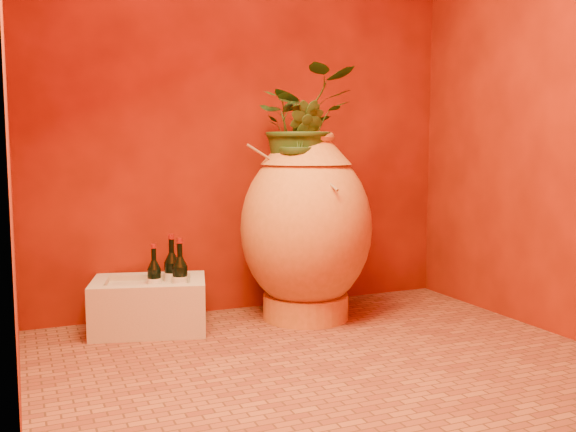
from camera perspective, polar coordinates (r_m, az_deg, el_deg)
name	(u,v)px	position (r m, az deg, el deg)	size (l,w,h in m)	color
floor	(324,359)	(2.94, 3.19, -12.56)	(2.50, 2.50, 0.00)	brown
wall_back	(247,92)	(3.71, -3.67, 10.95)	(2.50, 0.02, 2.50)	#581005
wall_left	(5,59)	(2.51, -23.87, 12.63)	(0.02, 2.00, 2.50)	#581005
wall_right	(549,85)	(3.53, 22.17, 10.73)	(0.02, 2.00, 2.50)	#581005
amphora	(306,227)	(3.49, 1.61, -0.97)	(0.78, 0.78, 1.02)	#CC8239
stone_basin	(149,306)	(3.40, -12.23, -7.84)	(0.65, 0.53, 0.27)	beige
wine_bottle_a	(154,281)	(3.40, -11.79, -5.65)	(0.07, 0.07, 0.30)	black
wine_bottle_b	(172,275)	(3.45, -10.27, -5.20)	(0.08, 0.08, 0.34)	black
wine_bottle_c	(180,279)	(3.37, -9.56, -5.55)	(0.08, 0.08, 0.33)	black
wall_tap	(331,187)	(3.83, 3.85, 2.55)	(0.07, 0.15, 0.17)	#AB6C27
plant_main	(302,123)	(3.47, 1.21, 8.24)	(0.53, 0.46, 0.59)	#234217
plant_side	(301,142)	(3.34, 1.17, 6.61)	(0.23, 0.19, 0.42)	#234217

